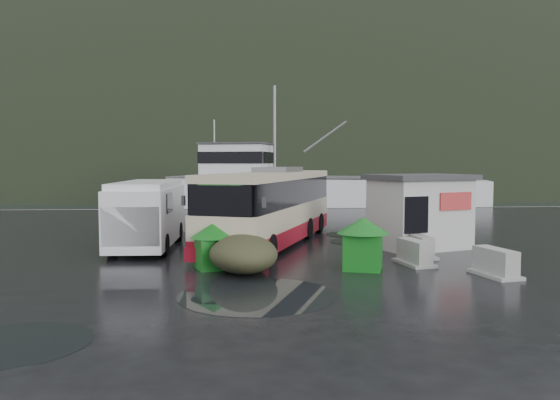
{
  "coord_description": "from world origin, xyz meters",
  "views": [
    {
      "loc": [
        0.48,
        -18.39,
        3.3
      ],
      "look_at": [
        2.12,
        4.43,
        1.7
      ],
      "focal_mm": 35.0,
      "sensor_mm": 36.0,
      "label": 1
    }
  ],
  "objects": [
    {
      "name": "ground",
      "position": [
        0.0,
        0.0,
        0.0
      ],
      "size": [
        160.0,
        160.0,
        0.0
      ],
      "primitive_type": "plane",
      "color": "black",
      "rests_on": "ground"
    },
    {
      "name": "harbor_water",
      "position": [
        0.0,
        110.0,
        0.0
      ],
      "size": [
        300.0,
        180.0,
        0.02
      ],
      "primitive_type": "cube",
      "color": "black",
      "rests_on": "ground"
    },
    {
      "name": "quay_edge",
      "position": [
        0.0,
        20.0,
        0.0
      ],
      "size": [
        160.0,
        0.6,
        1.5
      ],
      "primitive_type": "cube",
      "color": "#999993",
      "rests_on": "ground"
    },
    {
      "name": "headland",
      "position": [
        10.0,
        250.0,
        0.0
      ],
      "size": [
        780.0,
        540.0,
        570.0
      ],
      "primitive_type": "ellipsoid",
      "color": "black",
      "rests_on": "ground"
    },
    {
      "name": "coach_bus",
      "position": [
        1.72,
        3.39,
        0.0
      ],
      "size": [
        6.49,
        11.3,
        3.11
      ],
      "primitive_type": null,
      "rotation": [
        0.0,
        0.0,
        -0.36
      ],
      "color": "beige",
      "rests_on": "ground"
    },
    {
      "name": "white_van",
      "position": [
        -3.1,
        2.82,
        0.0
      ],
      "size": [
        2.27,
        6.21,
        2.58
      ],
      "primitive_type": null,
      "rotation": [
        0.0,
        0.0,
        -0.02
      ],
      "color": "white",
      "rests_on": "ground"
    },
    {
      "name": "waste_bin_left",
      "position": [
        -0.4,
        -1.57,
        0.0
      ],
      "size": [
        1.28,
        1.28,
        1.41
      ],
      "primitive_type": null,
      "rotation": [
        0.0,
        0.0,
        0.33
      ],
      "color": "#136C19",
      "rests_on": "ground"
    },
    {
      "name": "waste_bin_right",
      "position": [
        4.22,
        -2.04,
        0.0
      ],
      "size": [
        1.46,
        1.46,
        1.62
      ],
      "primitive_type": null,
      "rotation": [
        0.0,
        0.0,
        -0.32
      ],
      "color": "#136C19",
      "rests_on": "ground"
    },
    {
      "name": "dome_tent",
      "position": [
        0.54,
        -2.2,
        0.0
      ],
      "size": [
        2.4,
        3.1,
        1.12
      ],
      "primitive_type": null,
      "rotation": [
        0.0,
        0.0,
        0.13
      ],
      "color": "#383922",
      "rests_on": "ground"
    },
    {
      "name": "ticket_kiosk",
      "position": [
        7.32,
        1.99,
        0.0
      ],
      "size": [
        4.32,
        3.79,
        2.82
      ],
      "primitive_type": null,
      "rotation": [
        0.0,
        0.0,
        0.34
      ],
      "color": "beige",
      "rests_on": "ground"
    },
    {
      "name": "jersey_barrier_a",
      "position": [
        6.04,
        -1.37,
        0.0
      ],
      "size": [
        1.09,
        1.71,
        0.79
      ],
      "primitive_type": null,
      "rotation": [
        0.0,
        0.0,
        0.2
      ],
      "color": "#999993",
      "rests_on": "ground"
    },
    {
      "name": "jersey_barrier_b",
      "position": [
        6.68,
        -0.01,
        0.0
      ],
      "size": [
        0.87,
        1.56,
        0.75
      ],
      "primitive_type": null,
      "rotation": [
        0.0,
        0.0,
        0.08
      ],
      "color": "#999993",
      "rests_on": "ground"
    },
    {
      "name": "jersey_barrier_c",
      "position": [
        7.82,
        -3.28,
        0.0
      ],
      "size": [
        1.11,
        1.74,
        0.8
      ],
      "primitive_type": null,
      "rotation": [
        0.0,
        0.0,
        0.2
      ],
      "color": "#999993",
      "rests_on": "ground"
    },
    {
      "name": "fishing_trawler",
      "position": [
        6.43,
        26.79,
        0.0
      ],
      "size": [
        28.53,
        14.15,
        11.19
      ],
      "primitive_type": null,
      "rotation": [
        0.0,
        0.0,
        -0.3
      ],
      "color": "white",
      "rests_on": "ground"
    },
    {
      "name": "puddles",
      "position": [
        1.39,
        -2.58,
        0.01
      ],
      "size": [
        11.57,
        16.77,
        0.01
      ],
      "color": "black",
      "rests_on": "ground"
    }
  ]
}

